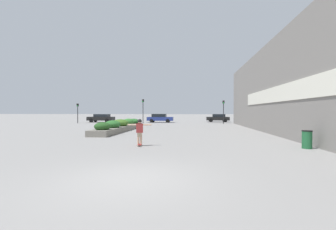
% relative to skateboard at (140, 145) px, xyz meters
% --- Properties ---
extents(ground_plane, '(300.00, 300.00, 0.00)m').
position_rel_skateboard_xyz_m(ground_plane, '(1.14, -5.98, -0.07)').
color(ground_plane, gray).
extents(building_wall_right, '(0.67, 37.49, 7.85)m').
position_rel_skateboard_xyz_m(building_wall_right, '(9.63, 5.62, 3.85)').
color(building_wall_right, gray).
rests_on(building_wall_right, ground_plane).
extents(planter_box, '(1.67, 11.55, 1.14)m').
position_rel_skateboard_xyz_m(planter_box, '(-4.15, 9.48, 0.40)').
color(planter_box, slate).
rests_on(planter_box, ground_plane).
extents(skateboard, '(0.30, 0.62, 0.10)m').
position_rel_skateboard_xyz_m(skateboard, '(0.00, 0.00, 0.00)').
color(skateboard, maroon).
rests_on(skateboard, ground_plane).
extents(skateboarder, '(1.30, 0.28, 1.39)m').
position_rel_skateboard_xyz_m(skateboarder, '(0.00, -0.00, 0.87)').
color(skateboarder, tan).
rests_on(skateboarder, skateboard).
extents(trash_bin, '(0.49, 0.49, 0.93)m').
position_rel_skateboard_xyz_m(trash_bin, '(8.72, 0.09, 0.40)').
color(trash_bin, '#1E5B33').
rests_on(trash_bin, ground_plane).
extents(car_leftmost, '(4.54, 1.91, 1.43)m').
position_rel_skateboard_xyz_m(car_leftmost, '(-13.09, 25.78, 0.70)').
color(car_leftmost, black).
rests_on(car_leftmost, ground_plane).
extents(car_center_left, '(4.00, 2.00, 1.42)m').
position_rel_skateboard_xyz_m(car_center_left, '(7.41, 29.13, 0.68)').
color(car_center_left, black).
rests_on(car_center_left, ground_plane).
extents(car_center_right, '(4.45, 1.90, 1.48)m').
position_rel_skateboard_xyz_m(car_center_right, '(-2.76, 26.40, 0.70)').
color(car_center_right, navy).
rests_on(car_center_right, ground_plane).
extents(traffic_light_left, '(0.28, 0.30, 3.83)m').
position_rel_skateboard_xyz_m(traffic_light_left, '(-4.96, 22.86, 2.51)').
color(traffic_light_left, black).
rests_on(traffic_light_left, ground_plane).
extents(traffic_light_right, '(0.28, 0.30, 3.58)m').
position_rel_skateboard_xyz_m(traffic_light_right, '(7.57, 22.97, 2.36)').
color(traffic_light_right, black).
rests_on(traffic_light_right, ground_plane).
extents(traffic_light_far_left, '(0.28, 0.30, 3.19)m').
position_rel_skateboard_xyz_m(traffic_light_far_left, '(-15.69, 22.49, 2.13)').
color(traffic_light_far_left, black).
rests_on(traffic_light_far_left, ground_plane).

